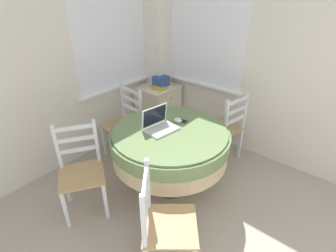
{
  "coord_description": "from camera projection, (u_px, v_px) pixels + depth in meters",
  "views": [
    {
      "loc": [
        -0.57,
        0.59,
        2.0
      ],
      "look_at": [
        1.29,
        2.14,
        0.66
      ],
      "focal_mm": 28.0,
      "sensor_mm": 36.0,
      "label": 1
    }
  ],
  "objects": [
    {
      "name": "storage_box",
      "position": [
        161.0,
        81.0,
        3.72
      ],
      "size": [
        0.18,
        0.17,
        0.14
      ],
      "color": "#2D4C93",
      "rests_on": "corner_cabinet"
    },
    {
      "name": "corner_room_shell",
      "position": [
        180.0,
        66.0,
        2.53
      ],
      "size": [
        4.63,
        5.11,
        2.55
      ],
      "color": "silver",
      "rests_on": "ground_plane"
    },
    {
      "name": "computer_mouse",
      "position": [
        178.0,
        120.0,
        2.69
      ],
      "size": [
        0.06,
        0.09,
        0.05
      ],
      "color": "white",
      "rests_on": "round_dining_table"
    },
    {
      "name": "corner_cabinet",
      "position": [
        158.0,
        108.0,
        3.91
      ],
      "size": [
        0.55,
        0.5,
        0.68
      ],
      "color": "beige",
      "rests_on": "ground_plane"
    },
    {
      "name": "dining_chair_near_back_window",
      "position": [
        125.0,
        124.0,
        3.28
      ],
      "size": [
        0.43,
        0.44,
        0.89
      ],
      "color": "tan",
      "rests_on": "ground_plane"
    },
    {
      "name": "book_on_cabinet",
      "position": [
        158.0,
        88.0,
        3.65
      ],
      "size": [
        0.14,
        0.22,
        0.02
      ],
      "color": "gold",
      "rests_on": "corner_cabinet"
    },
    {
      "name": "dining_chair_near_right_window",
      "position": [
        225.0,
        128.0,
        3.18
      ],
      "size": [
        0.47,
        0.46,
        0.89
      ],
      "color": "tan",
      "rests_on": "ground_plane"
    },
    {
      "name": "dining_chair_left_flank",
      "position": [
        81.0,
        172.0,
        2.46
      ],
      "size": [
        0.55,
        0.55,
        0.89
      ],
      "color": "tan",
      "rests_on": "ground_plane"
    },
    {
      "name": "laptop",
      "position": [
        159.0,
        125.0,
        2.55
      ],
      "size": [
        0.33,
        0.27,
        0.22
      ],
      "color": "silver",
      "rests_on": "round_dining_table"
    },
    {
      "name": "round_dining_table",
      "position": [
        170.0,
        143.0,
        2.62
      ],
      "size": [
        1.18,
        1.18,
        0.73
      ],
      "color": "#4C3D2D",
      "rests_on": "ground_plane"
    },
    {
      "name": "dining_chair_camera_near",
      "position": [
        164.0,
        225.0,
        1.93
      ],
      "size": [
        0.56,
        0.56,
        0.89
      ],
      "color": "tan",
      "rests_on": "ground_plane"
    },
    {
      "name": "cell_phone",
      "position": [
        182.0,
        121.0,
        2.71
      ],
      "size": [
        0.07,
        0.12,
        0.01
      ],
      "color": "#2D2D33",
      "rests_on": "round_dining_table"
    }
  ]
}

